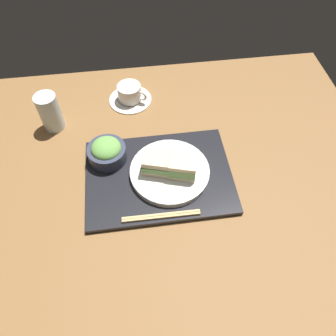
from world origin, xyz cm
name	(u,v)px	position (x,y,z in cm)	size (l,w,h in cm)	color
ground_plane	(144,183)	(0.00, 0.00, -1.50)	(140.00, 100.00, 3.00)	brown
serving_tray	(161,178)	(4.62, -0.47, 0.78)	(40.04, 29.02, 1.57)	black
sandwich_plate	(171,172)	(7.63, -0.18, 2.46)	(21.79, 21.79, 1.78)	silver
sandwich_near	(158,162)	(4.25, 0.96, 5.94)	(8.90, 8.27, 5.19)	beige
sandwich_far	(185,166)	(11.01, -1.33, 6.03)	(8.53, 7.94, 5.37)	beige
salad_bowl	(108,151)	(-9.01, 7.65, 4.64)	(10.78, 10.78, 6.74)	#33384C
chopsticks_pair	(163,216)	(3.67, -12.93, 1.92)	(19.88, 1.63, 0.70)	tan
coffee_cup	(131,94)	(-1.06, 32.86, 2.49)	(14.12, 14.12, 5.91)	silver
drinking_glass	(51,112)	(-25.34, 24.06, 6.05)	(6.48, 6.48, 12.10)	silver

